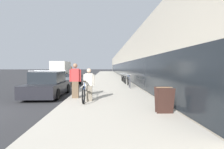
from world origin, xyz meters
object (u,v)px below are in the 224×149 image
parked_sedan_curbside (48,85)px  person_bystander (75,81)px  cruiser_bike_nearest (129,81)px  cruiser_bike_middle (125,79)px  moving_truck (62,69)px  tandem_bicycle (86,91)px  person_rider (89,85)px  cruiser_bike_farthest (122,78)px  bike_rack_hoop (130,81)px  sandwich_board_sign (164,100)px  vintage_roadster_curbside (70,80)px

parked_sedan_curbside → person_bystander: bearing=-36.4°
cruiser_bike_nearest → cruiser_bike_middle: (-0.09, 2.31, 0.01)m
parked_sedan_curbside → moving_truck: (-3.92, 18.95, 0.66)m
tandem_bicycle → parked_sedan_curbside: 3.01m
person_rider → moving_truck: size_ratio=0.24×
tandem_bicycle → cruiser_bike_farthest: tandem_bicycle is taller
bike_rack_hoop → cruiser_bike_nearest: 1.56m
cruiser_bike_nearest → sandwich_board_sign: cruiser_bike_nearest is taller
tandem_bicycle → cruiser_bike_farthest: size_ratio=1.67×
parked_sedan_curbside → tandem_bicycle: bearing=-36.9°
parked_sedan_curbside → sandwich_board_sign: bearing=-39.1°
tandem_bicycle → sandwich_board_sign: 3.93m
person_rider → cruiser_bike_farthest: (2.60, 10.85, -0.39)m
cruiser_bike_middle → parked_sedan_curbside: (-5.17, -6.29, 0.12)m
person_rider → vintage_roadster_curbside: size_ratio=0.39×
cruiser_bike_middle → parked_sedan_curbside: parked_sedan_curbside is taller
parked_sedan_curbside → cruiser_bike_middle: bearing=50.6°
cruiser_bike_nearest → cruiser_bike_middle: size_ratio=0.97×
cruiser_bike_middle → parked_sedan_curbside: size_ratio=0.45×
cruiser_bike_farthest → parked_sedan_curbside: size_ratio=0.41×
bike_rack_hoop → cruiser_bike_farthest: (0.06, 6.25, -0.14)m
person_bystander → cruiser_bike_farthest: person_bystander is taller
bike_rack_hoop → vintage_roadster_curbside: (-5.13, 3.60, -0.19)m
sandwich_board_sign → moving_truck: moving_truck is taller
sandwich_board_sign → parked_sedan_curbside: (-5.38, 4.38, 0.07)m
bike_rack_hoop → sandwich_board_sign: sandwich_board_sign is taller
person_rider → sandwich_board_sign: size_ratio=1.69×
person_bystander → sandwich_board_sign: person_bystander is taller
bike_rack_hoop → cruiser_bike_farthest: size_ratio=0.50×
person_rider → bike_rack_hoop: person_rider is taller
cruiser_bike_farthest → person_bystander: bearing=-108.7°
cruiser_bike_nearest → moving_truck: moving_truck is taller
bike_rack_hoop → person_bystander: bearing=-131.5°
moving_truck → person_rider: bearing=-72.9°
sandwich_board_sign → cruiser_bike_middle: bearing=91.1°
person_bystander → sandwich_board_sign: bearing=-40.4°
person_bystander → cruiser_bike_nearest: person_bystander is taller
cruiser_bike_middle → parked_sedan_curbside: 8.14m
person_rider → person_bystander: bearing=133.0°
bike_rack_hoop → moving_truck: moving_truck is taller
person_rider → cruiser_bike_middle: size_ratio=0.82×
bike_rack_hoop → tandem_bicycle: bearing=-122.8°
cruiser_bike_farthest → parked_sedan_curbside: 10.11m
cruiser_bike_farthest → cruiser_bike_middle: bearing=-90.3°
sandwich_board_sign → bike_rack_hoop: bearing=92.1°
cruiser_bike_farthest → vintage_roadster_curbside: (-5.18, -2.65, -0.04)m
bike_rack_hoop → parked_sedan_curbside: size_ratio=0.20×
cruiser_bike_nearest → parked_sedan_curbside: 6.60m
bike_rack_hoop → cruiser_bike_farthest: 6.25m
tandem_bicycle → cruiser_bike_farthest: bearing=75.1°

